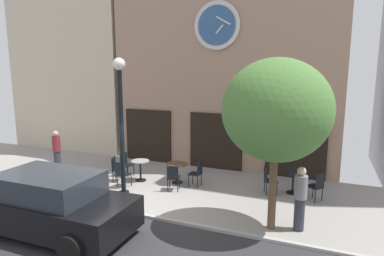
% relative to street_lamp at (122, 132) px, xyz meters
% --- Properties ---
extents(ground_plane, '(28.03, 12.09, 0.13)m').
position_rel_street_lamp_xyz_m(ground_plane, '(0.49, -1.50, -2.25)').
color(ground_plane, gray).
extents(clock_building, '(9.46, 3.47, 11.27)m').
position_rel_street_lamp_xyz_m(clock_building, '(1.48, 5.63, 3.57)').
color(clock_building, '#9E7A66').
rests_on(clock_building, ground_plane).
extents(neighbor_building_left, '(6.48, 3.37, 11.88)m').
position_rel_street_lamp_xyz_m(neighbor_building_left, '(-6.66, 6.22, 3.72)').
color(neighbor_building_left, beige).
rests_on(neighbor_building_left, ground_plane).
extents(street_lamp, '(0.36, 0.36, 4.38)m').
position_rel_street_lamp_xyz_m(street_lamp, '(0.00, 0.00, 0.00)').
color(street_lamp, black).
rests_on(street_lamp, ground_plane).
extents(street_tree, '(2.68, 2.41, 4.34)m').
position_rel_street_lamp_xyz_m(street_tree, '(4.46, 0.03, 0.83)').
color(street_tree, brown).
rests_on(street_tree, ground_plane).
extents(cafe_table_center_left, '(0.66, 0.66, 0.76)m').
position_rel_street_lamp_xyz_m(cafe_table_center_left, '(-0.59, 1.96, -1.71)').
color(cafe_table_center_left, black).
rests_on(cafe_table_center_left, ground_plane).
extents(cafe_table_leftmost, '(0.79, 0.79, 0.72)m').
position_rel_street_lamp_xyz_m(cafe_table_leftmost, '(0.76, 2.26, -1.69)').
color(cafe_table_leftmost, black).
rests_on(cafe_table_leftmost, ground_plane).
extents(cafe_table_center, '(0.62, 0.62, 0.74)m').
position_rel_street_lamp_xyz_m(cafe_table_center, '(4.73, 2.78, -1.73)').
color(cafe_table_center, black).
rests_on(cafe_table_center, ground_plane).
extents(cafe_chair_corner, '(0.51, 0.51, 0.90)m').
position_rel_street_lamp_xyz_m(cafe_chair_corner, '(-1.38, 1.59, -1.70)').
color(cafe_chair_corner, black).
rests_on(cafe_chair_corner, ground_plane).
extents(cafe_chair_left_end, '(0.56, 0.56, 0.90)m').
position_rel_street_lamp_xyz_m(cafe_chair_left_end, '(5.48, 2.36, -1.70)').
color(cafe_chair_left_end, black).
rests_on(cafe_chair_left_end, ground_plane).
extents(cafe_chair_near_tree, '(0.49, 0.49, 0.90)m').
position_rel_street_lamp_xyz_m(cafe_chair_near_tree, '(0.98, 1.46, -1.70)').
color(cafe_chair_near_tree, black).
rests_on(cafe_chair_near_tree, ground_plane).
extents(cafe_chair_by_entrance, '(0.45, 0.45, 0.90)m').
position_rel_street_lamp_xyz_m(cafe_chair_by_entrance, '(-1.40, 2.22, -1.70)').
color(cafe_chair_by_entrance, black).
rests_on(cafe_chair_by_entrance, ground_plane).
extents(cafe_chair_facing_wall, '(0.52, 0.52, 0.90)m').
position_rel_street_lamp_xyz_m(cafe_chair_facing_wall, '(3.98, 2.42, -1.70)').
color(cafe_chair_facing_wall, black).
rests_on(cafe_chair_facing_wall, ground_plane).
extents(cafe_chair_under_awning, '(0.48, 0.48, 0.90)m').
position_rel_street_lamp_xyz_m(cafe_chair_under_awning, '(-0.81, 1.12, -1.70)').
color(cafe_chair_under_awning, black).
rests_on(cafe_chair_under_awning, ground_plane).
extents(cafe_chair_mid_row, '(0.42, 0.42, 0.90)m').
position_rel_street_lamp_xyz_m(cafe_chair_mid_row, '(1.57, 2.18, -1.70)').
color(cafe_chair_mid_row, black).
rests_on(cafe_chair_mid_row, ground_plane).
extents(pedestrian_grey, '(0.45, 0.45, 1.67)m').
position_rel_street_lamp_xyz_m(pedestrian_grey, '(5.13, 0.19, -1.36)').
color(pedestrian_grey, '#2D2D38').
rests_on(pedestrian_grey, ground_plane).
extents(pedestrian_maroon, '(0.45, 0.45, 1.67)m').
position_rel_street_lamp_xyz_m(pedestrian_maroon, '(-4.23, 1.65, -1.36)').
color(pedestrian_maroon, '#2D2D38').
rests_on(pedestrian_maroon, ground_plane).
extents(parked_car_black, '(4.32, 2.06, 1.55)m').
position_rel_street_lamp_xyz_m(parked_car_black, '(-0.61, -2.29, -1.46)').
color(parked_car_black, black).
rests_on(parked_car_black, ground_plane).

